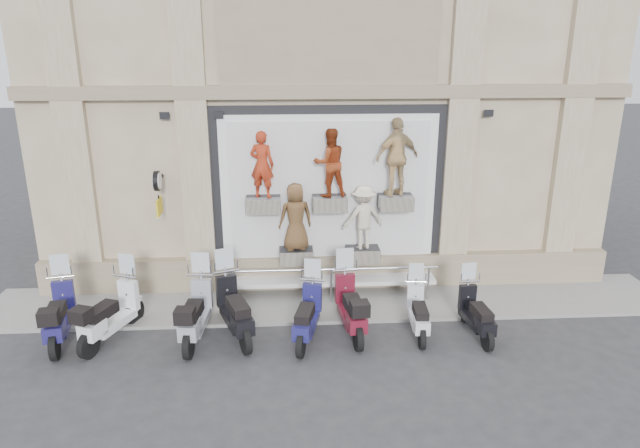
{
  "coord_description": "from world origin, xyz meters",
  "views": [
    {
      "loc": [
        -0.99,
        -10.2,
        5.96
      ],
      "look_at": [
        -0.27,
        1.9,
        2.04
      ],
      "focal_mm": 32.0,
      "sensor_mm": 36.0,
      "label": 1
    }
  ],
  "objects_px": {
    "scooter_a": "(58,304)",
    "scooter_g": "(419,304)",
    "clock_sign_bracket": "(158,187)",
    "scooter_c": "(195,303)",
    "scooter_b": "(110,303)",
    "scooter_e": "(307,305)",
    "scooter_h": "(477,305)",
    "scooter_d": "(234,298)",
    "guard_rail": "(331,286)",
    "scooter_f": "(351,297)"
  },
  "relations": [
    {
      "from": "scooter_e",
      "to": "scooter_f",
      "type": "height_order",
      "value": "scooter_f"
    },
    {
      "from": "scooter_e",
      "to": "scooter_c",
      "type": "bearing_deg",
      "value": -170.9
    },
    {
      "from": "scooter_b",
      "to": "scooter_h",
      "type": "relative_size",
      "value": 1.17
    },
    {
      "from": "guard_rail",
      "to": "scooter_b",
      "type": "height_order",
      "value": "scooter_b"
    },
    {
      "from": "clock_sign_bracket",
      "to": "scooter_e",
      "type": "xyz_separation_m",
      "value": [
        3.28,
        -2.08,
        -2.02
      ]
    },
    {
      "from": "clock_sign_bracket",
      "to": "scooter_c",
      "type": "xyz_separation_m",
      "value": [
        0.99,
        -1.93,
        -1.96
      ]
    },
    {
      "from": "scooter_f",
      "to": "guard_rail",
      "type": "bearing_deg",
      "value": 97.01
    },
    {
      "from": "clock_sign_bracket",
      "to": "scooter_b",
      "type": "height_order",
      "value": "clock_sign_bracket"
    },
    {
      "from": "scooter_a",
      "to": "scooter_g",
      "type": "distance_m",
      "value": 7.43
    },
    {
      "from": "scooter_c",
      "to": "scooter_d",
      "type": "height_order",
      "value": "scooter_d"
    },
    {
      "from": "scooter_h",
      "to": "clock_sign_bracket",
      "type": "bearing_deg",
      "value": 158.82
    },
    {
      "from": "scooter_b",
      "to": "scooter_f",
      "type": "bearing_deg",
      "value": 21.5
    },
    {
      "from": "scooter_e",
      "to": "scooter_g",
      "type": "bearing_deg",
      "value": 15.66
    },
    {
      "from": "scooter_d",
      "to": "scooter_g",
      "type": "distance_m",
      "value": 3.86
    },
    {
      "from": "scooter_a",
      "to": "scooter_e",
      "type": "xyz_separation_m",
      "value": [
        5.09,
        -0.25,
        -0.06
      ]
    },
    {
      "from": "scooter_a",
      "to": "scooter_c",
      "type": "height_order",
      "value": "scooter_c"
    },
    {
      "from": "guard_rail",
      "to": "clock_sign_bracket",
      "type": "relative_size",
      "value": 4.96
    },
    {
      "from": "clock_sign_bracket",
      "to": "scooter_c",
      "type": "distance_m",
      "value": 2.92
    },
    {
      "from": "scooter_b",
      "to": "scooter_f",
      "type": "relative_size",
      "value": 1.0
    },
    {
      "from": "scooter_a",
      "to": "scooter_h",
      "type": "xyz_separation_m",
      "value": [
        8.63,
        -0.28,
        -0.13
      ]
    },
    {
      "from": "clock_sign_bracket",
      "to": "scooter_f",
      "type": "bearing_deg",
      "value": -23.41
    },
    {
      "from": "scooter_d",
      "to": "scooter_e",
      "type": "distance_m",
      "value": 1.53
    },
    {
      "from": "scooter_d",
      "to": "scooter_h",
      "type": "relative_size",
      "value": 1.22
    },
    {
      "from": "scooter_a",
      "to": "scooter_c",
      "type": "distance_m",
      "value": 2.79
    },
    {
      "from": "scooter_c",
      "to": "scooter_d",
      "type": "distance_m",
      "value": 0.79
    },
    {
      "from": "scooter_b",
      "to": "scooter_d",
      "type": "distance_m",
      "value": 2.53
    },
    {
      "from": "scooter_f",
      "to": "scooter_h",
      "type": "bearing_deg",
      "value": -11.87
    },
    {
      "from": "scooter_g",
      "to": "clock_sign_bracket",
      "type": "bearing_deg",
      "value": 165.29
    },
    {
      "from": "scooter_c",
      "to": "scooter_g",
      "type": "bearing_deg",
      "value": 4.02
    },
    {
      "from": "scooter_c",
      "to": "scooter_h",
      "type": "height_order",
      "value": "scooter_c"
    },
    {
      "from": "clock_sign_bracket",
      "to": "scooter_b",
      "type": "bearing_deg",
      "value": -112.34
    },
    {
      "from": "clock_sign_bracket",
      "to": "scooter_e",
      "type": "height_order",
      "value": "clock_sign_bracket"
    },
    {
      "from": "guard_rail",
      "to": "scooter_e",
      "type": "bearing_deg",
      "value": -111.03
    },
    {
      "from": "scooter_a",
      "to": "scooter_b",
      "type": "relative_size",
      "value": 1.0
    },
    {
      "from": "clock_sign_bracket",
      "to": "scooter_c",
      "type": "height_order",
      "value": "clock_sign_bracket"
    },
    {
      "from": "clock_sign_bracket",
      "to": "scooter_g",
      "type": "bearing_deg",
      "value": -19.2
    },
    {
      "from": "scooter_d",
      "to": "scooter_h",
      "type": "height_order",
      "value": "scooter_d"
    },
    {
      "from": "scooter_b",
      "to": "scooter_e",
      "type": "distance_m",
      "value": 4.05
    },
    {
      "from": "scooter_a",
      "to": "scooter_d",
      "type": "relative_size",
      "value": 0.97
    },
    {
      "from": "guard_rail",
      "to": "scooter_d",
      "type": "relative_size",
      "value": 2.38
    },
    {
      "from": "clock_sign_bracket",
      "to": "scooter_h",
      "type": "bearing_deg",
      "value": -17.12
    },
    {
      "from": "scooter_a",
      "to": "scooter_f",
      "type": "bearing_deg",
      "value": -10.2
    },
    {
      "from": "clock_sign_bracket",
      "to": "scooter_e",
      "type": "distance_m",
      "value": 4.38
    },
    {
      "from": "scooter_b",
      "to": "scooter_h",
      "type": "height_order",
      "value": "scooter_b"
    },
    {
      "from": "clock_sign_bracket",
      "to": "scooter_a",
      "type": "xyz_separation_m",
      "value": [
        -1.8,
        -1.83,
        -1.97
      ]
    },
    {
      "from": "scooter_a",
      "to": "scooter_g",
      "type": "height_order",
      "value": "scooter_a"
    },
    {
      "from": "scooter_a",
      "to": "scooter_g",
      "type": "xyz_separation_m",
      "value": [
        7.43,
        -0.13,
        -0.14
      ]
    },
    {
      "from": "scooter_d",
      "to": "guard_rail",
      "type": "bearing_deg",
      "value": 12.96
    },
    {
      "from": "scooter_a",
      "to": "scooter_b",
      "type": "distance_m",
      "value": 1.05
    },
    {
      "from": "scooter_a",
      "to": "scooter_d",
      "type": "xyz_separation_m",
      "value": [
        3.57,
        -0.0,
        0.03
      ]
    }
  ]
}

